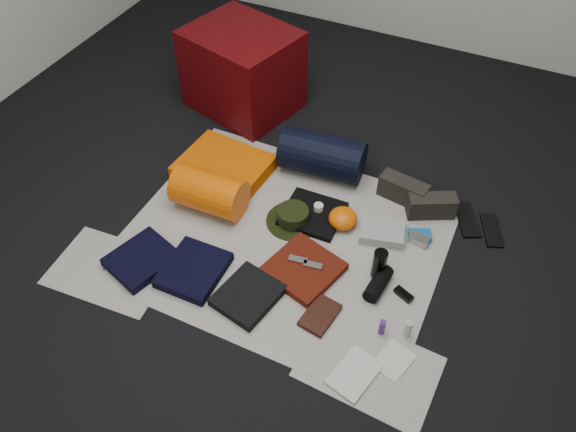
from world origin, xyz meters
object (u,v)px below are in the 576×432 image
at_px(water_bottle, 379,264).
at_px(paperback_book, 320,315).
at_px(stuff_sack, 209,192).
at_px(red_cabinet, 243,70).
at_px(compact_camera, 419,240).
at_px(sleeping_pad, 224,167).
at_px(navy_duffel, 322,155).

bearing_deg(water_bottle, paperback_book, -115.36).
bearing_deg(stuff_sack, red_cabinet, 106.95).
bearing_deg(compact_camera, stuff_sack, -160.63).
bearing_deg(sleeping_pad, stuff_sack, -75.88).
bearing_deg(paperback_book, water_bottle, 73.19).
xyz_separation_m(stuff_sack, water_bottle, (0.99, -0.06, -0.03)).
distance_m(sleeping_pad, paperback_book, 1.11).
xyz_separation_m(red_cabinet, water_bottle, (1.27, -0.98, -0.17)).
relative_size(stuff_sack, water_bottle, 2.23).
bearing_deg(red_cabinet, water_bottle, -22.47).
bearing_deg(stuff_sack, water_bottle, -3.27).
xyz_separation_m(red_cabinet, navy_duffel, (0.72, -0.40, -0.13)).
bearing_deg(stuff_sack, navy_duffel, 50.11).
bearing_deg(stuff_sack, paperback_book, -25.97).
bearing_deg(paperback_book, compact_camera, 74.24).
bearing_deg(water_bottle, red_cabinet, 142.32).
relative_size(water_bottle, compact_camera, 1.70).
height_order(red_cabinet, stuff_sack, red_cabinet).
height_order(water_bottle, compact_camera, water_bottle).
height_order(stuff_sack, compact_camera, stuff_sack).
height_order(stuff_sack, water_bottle, stuff_sack).
xyz_separation_m(sleeping_pad, compact_camera, (1.18, -0.03, -0.02)).
distance_m(navy_duffel, water_bottle, 0.80).
height_order(stuff_sack, paperback_book, stuff_sack).
distance_m(navy_duffel, paperback_book, 1.01).
distance_m(water_bottle, compact_camera, 0.32).
xyz_separation_m(navy_duffel, compact_camera, (0.67, -0.29, -0.10)).
distance_m(navy_duffel, compact_camera, 0.74).
relative_size(red_cabinet, navy_duffel, 1.34).
height_order(red_cabinet, water_bottle, red_cabinet).
distance_m(red_cabinet, sleeping_pad, 0.72).
relative_size(red_cabinet, paperback_book, 3.20).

